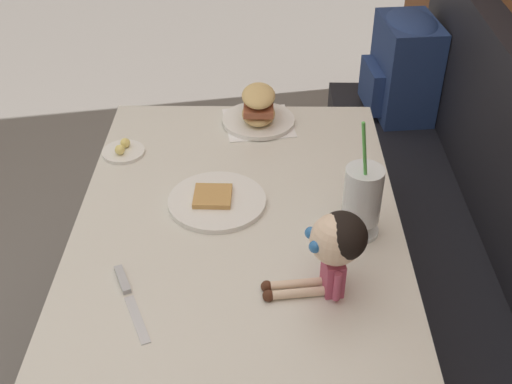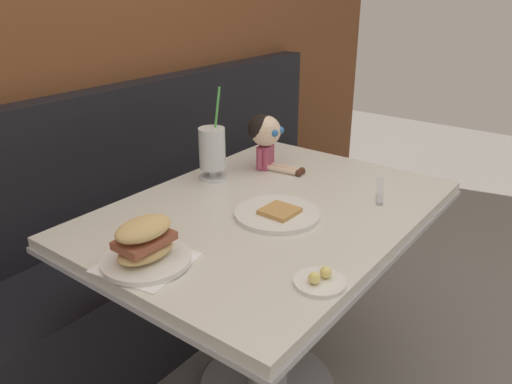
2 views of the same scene
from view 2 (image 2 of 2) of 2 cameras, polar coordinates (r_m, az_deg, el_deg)
wood_panel_wall at (r=2.02m, az=-19.70°, el=16.81°), size 4.40×0.08×2.40m
booth_bench at (r=2.10m, az=-12.77°, el=-7.55°), size 2.60×0.48×1.00m
diner_table at (r=1.61m, az=1.44°, el=-8.05°), size 1.11×0.81×0.74m
toast_plate at (r=1.46m, az=2.46°, el=-2.45°), size 0.25×0.25×0.03m
milkshake_glass at (r=1.71m, az=-4.99°, el=4.65°), size 0.10×0.10×0.32m
sandwich_plate at (r=1.24m, az=-12.49°, el=-6.04°), size 0.23×0.23×0.12m
butter_saucer at (r=1.16m, az=7.23°, el=-9.96°), size 0.12×0.12×0.04m
butter_knife at (r=1.64m, az=13.91°, el=-0.30°), size 0.22×0.11×0.01m
seated_doll at (r=1.79m, az=1.09°, el=6.62°), size 0.13×0.22×0.20m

